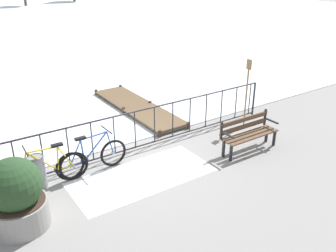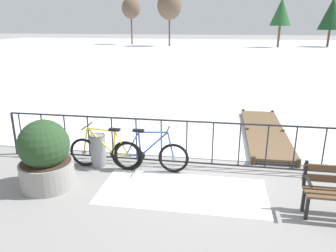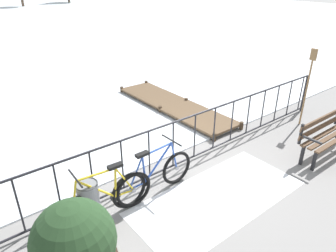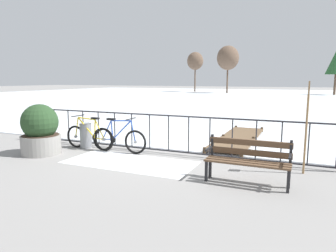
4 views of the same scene
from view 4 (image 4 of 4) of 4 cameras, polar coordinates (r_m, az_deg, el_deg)
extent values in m
plane|color=gray|center=(8.48, -1.68, -5.01)|extent=(160.00, 160.00, 0.00)
cube|color=silver|center=(36.07, 18.16, 5.11)|extent=(80.00, 56.00, 0.03)
cube|color=white|center=(7.57, -7.20, -6.75)|extent=(3.20, 1.47, 0.01)
cylinder|color=#232328|center=(8.30, -1.72, 2.05)|extent=(9.00, 0.04, 0.04)
cylinder|color=#232328|center=(8.47, -1.69, -4.48)|extent=(9.00, 0.04, 0.04)
cylinder|color=#232328|center=(11.06, -23.25, 0.28)|extent=(0.06, 0.06, 1.05)
cylinder|color=#232328|center=(10.93, -22.62, 0.43)|extent=(0.03, 0.03, 0.97)
cylinder|color=#232328|center=(10.52, -20.45, 0.26)|extent=(0.03, 0.03, 0.97)
cylinder|color=#232328|center=(10.13, -18.11, 0.07)|extent=(0.03, 0.03, 0.97)
cylinder|color=#232328|center=(9.75, -15.58, -0.14)|extent=(0.03, 0.03, 0.97)
cylinder|color=#232328|center=(9.40, -12.86, -0.36)|extent=(0.03, 0.03, 0.97)
cylinder|color=#232328|center=(9.07, -9.94, -0.59)|extent=(0.03, 0.03, 0.97)
cylinder|color=#232328|center=(8.77, -6.81, -0.84)|extent=(0.03, 0.03, 0.97)
cylinder|color=#232328|center=(8.49, -3.46, -1.11)|extent=(0.03, 0.03, 0.97)
cylinder|color=#232328|center=(8.25, 0.11, -1.39)|extent=(0.03, 0.03, 0.97)
cylinder|color=#232328|center=(8.04, 3.87, -1.67)|extent=(0.03, 0.03, 0.97)
cylinder|color=#232328|center=(7.87, 7.82, -1.97)|extent=(0.03, 0.03, 0.97)
cylinder|color=#232328|center=(7.73, 11.92, -2.26)|extent=(0.03, 0.03, 0.97)
cylinder|color=#232328|center=(7.64, 16.16, -2.55)|extent=(0.03, 0.03, 0.97)
cylinder|color=#232328|center=(7.59, 20.47, -2.84)|extent=(0.03, 0.03, 0.97)
cylinder|color=#232328|center=(7.58, 24.82, -3.10)|extent=(0.03, 0.03, 0.97)
torus|color=black|center=(8.86, -12.11, -2.43)|extent=(0.66, 0.07, 0.66)
cylinder|color=gray|center=(8.86, -12.11, -2.43)|extent=(0.08, 0.06, 0.08)
torus|color=black|center=(8.31, -6.13, -3.01)|extent=(0.66, 0.07, 0.66)
cylinder|color=gray|center=(8.31, -6.13, -3.01)|extent=(0.08, 0.06, 0.08)
cylinder|color=#2D51B2|center=(8.63, -10.45, -0.74)|extent=(0.08, 0.04, 0.53)
cylinder|color=#2D51B2|center=(8.46, -8.66, -0.78)|extent=(0.61, 0.05, 0.59)
cylinder|color=#2D51B2|center=(8.44, -8.82, 1.00)|extent=(0.63, 0.05, 0.07)
cylinder|color=#2D51B2|center=(8.76, -11.21, -2.46)|extent=(0.34, 0.04, 0.05)
cylinder|color=#2D51B2|center=(8.73, -11.37, -0.74)|extent=(0.32, 0.04, 0.56)
cylinder|color=#2D51B2|center=(8.29, -6.54, -1.01)|extent=(0.16, 0.04, 0.59)
cube|color=black|center=(8.60, -10.62, 1.27)|extent=(0.24, 0.11, 0.05)
cylinder|color=black|center=(8.27, -6.97, 1.34)|extent=(0.04, 0.52, 0.03)
cylinder|color=black|center=(8.67, -10.28, -2.48)|extent=(0.18, 0.02, 0.18)
torus|color=black|center=(8.79, -11.88, -2.50)|extent=(0.66, 0.09, 0.66)
cylinder|color=gray|center=(8.79, -11.88, -2.50)|extent=(0.08, 0.06, 0.08)
torus|color=black|center=(9.47, -16.88, -1.90)|extent=(0.66, 0.09, 0.66)
cylinder|color=gray|center=(9.47, -16.88, -1.90)|extent=(0.08, 0.06, 0.08)
cylinder|color=yellow|center=(8.94, -13.52, -0.52)|extent=(0.08, 0.04, 0.53)
cylinder|color=yellow|center=(9.14, -15.04, -0.28)|extent=(0.61, 0.06, 0.59)
cylinder|color=yellow|center=(9.09, -15.01, 1.36)|extent=(0.63, 0.06, 0.07)
cylinder|color=yellow|center=(8.89, -12.73, -2.34)|extent=(0.34, 0.04, 0.05)
cylinder|color=yellow|center=(8.83, -12.68, -0.66)|extent=(0.32, 0.04, 0.56)
cylinder|color=yellow|center=(9.38, -16.68, -0.19)|extent=(0.16, 0.04, 0.59)
cube|color=black|center=(8.88, -13.49, 1.41)|extent=(0.24, 0.11, 0.05)
cylinder|color=black|center=(9.29, -16.49, 1.86)|extent=(0.05, 0.52, 0.03)
cylinder|color=black|center=(9.00, -13.57, -2.18)|extent=(0.18, 0.03, 0.18)
cube|color=brown|center=(6.20, 14.79, -6.27)|extent=(1.60, 0.11, 0.04)
cube|color=brown|center=(6.05, 14.54, -6.63)|extent=(1.60, 0.11, 0.04)
cube|color=brown|center=(5.90, 14.28, -7.00)|extent=(1.60, 0.11, 0.04)
cube|color=brown|center=(6.26, 14.99, -4.82)|extent=(1.60, 0.07, 0.12)
cube|color=brown|center=(6.21, 15.06, -3.02)|extent=(1.60, 0.07, 0.12)
cube|color=black|center=(5.92, 21.60, -9.55)|extent=(0.05, 0.06, 0.44)
cube|color=black|center=(6.17, 21.73, -8.81)|extent=(0.05, 0.06, 0.44)
cube|color=black|center=(6.17, 22.02, -4.55)|extent=(0.05, 0.04, 0.45)
cube|color=black|center=(5.93, 21.90, -5.30)|extent=(0.04, 0.40, 0.04)
cube|color=black|center=(6.15, 7.19, -8.28)|extent=(0.05, 0.06, 0.44)
cube|color=black|center=(6.40, 7.90, -7.64)|extent=(0.05, 0.06, 0.44)
cube|color=black|center=(6.40, 8.28, -3.53)|extent=(0.05, 0.04, 0.45)
cube|color=black|center=(6.17, 7.63, -4.22)|extent=(0.04, 0.40, 0.04)
cylinder|color=gray|center=(9.00, -22.66, -3.23)|extent=(1.04, 1.04, 0.51)
cylinder|color=#38281E|center=(8.95, -22.76, -1.56)|extent=(0.96, 0.96, 0.02)
sphere|color=#264223|center=(8.90, -22.89, 0.69)|extent=(0.97, 0.97, 0.97)
cylinder|color=gray|center=(9.33, -15.14, -1.79)|extent=(0.34, 0.34, 0.72)
torus|color=#494A4E|center=(9.27, -15.23, 0.40)|extent=(0.35, 0.35, 0.02)
cylinder|color=#937047|center=(7.08, 24.40, -1.52)|extent=(0.04, 0.04, 1.70)
cube|color=#937047|center=(6.99, 24.91, 6.50)|extent=(0.03, 0.16, 0.28)
cube|color=brown|center=(10.21, 13.00, -2.20)|extent=(1.10, 4.24, 0.06)
cylinder|color=#433323|center=(8.31, 6.84, -4.66)|extent=(0.10, 0.10, 0.20)
cylinder|color=#433323|center=(8.08, 13.60, -5.21)|extent=(0.10, 0.10, 0.20)
cylinder|color=#433323|center=(10.31, 10.29, -2.11)|extent=(0.10, 0.10, 0.20)
cylinder|color=#433323|center=(10.13, 15.75, -2.49)|extent=(0.10, 0.10, 0.20)
cylinder|color=#433323|center=(12.35, 12.60, -0.40)|extent=(0.10, 0.10, 0.20)
cylinder|color=#433323|center=(12.20, 17.16, -0.69)|extent=(0.10, 0.10, 0.20)
cylinder|color=brown|center=(45.06, 28.86, 7.92)|extent=(0.28, 0.28, 4.45)
cylinder|color=brown|center=(50.25, 5.07, 8.77)|extent=(0.21, 0.21, 4.17)
ellipsoid|color=brown|center=(50.33, 5.12, 12.03)|extent=(2.59, 2.59, 2.85)
cylinder|color=brown|center=(46.14, 11.05, 8.64)|extent=(0.22, 0.22, 4.16)
ellipsoid|color=brown|center=(46.25, 11.16, 12.41)|extent=(3.18, 3.18, 3.50)
camera|label=1|loc=(7.61, -68.06, 21.46)|focal=38.97mm
camera|label=2|loc=(3.41, -56.49, 23.90)|focal=34.68mm
camera|label=3|loc=(8.10, -42.62, 17.71)|focal=33.12mm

